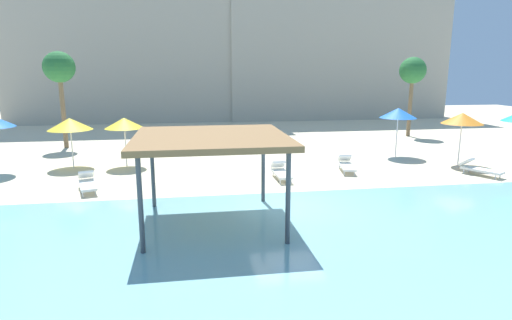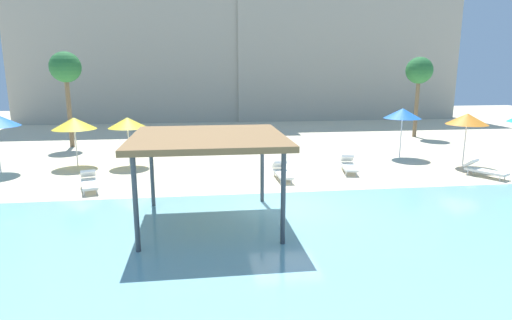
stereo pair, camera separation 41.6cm
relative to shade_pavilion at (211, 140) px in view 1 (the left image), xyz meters
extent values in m
plane|color=beige|center=(2.79, 1.48, -2.72)|extent=(80.00, 80.00, 0.00)
cube|color=#7AB7C1|center=(2.79, -3.77, -2.70)|extent=(44.00, 13.50, 0.04)
cylinder|color=#42474C|center=(-1.99, 1.99, -1.37)|extent=(0.14, 0.14, 2.70)
cylinder|color=#42474C|center=(1.99, 1.99, -1.37)|extent=(0.14, 0.14, 2.70)
cylinder|color=#42474C|center=(-1.99, -1.99, -1.37)|extent=(0.14, 0.14, 2.70)
cylinder|color=#42474C|center=(1.99, -1.99, -1.37)|extent=(0.14, 0.14, 2.70)
cube|color=olive|center=(0.00, 0.00, 0.07)|extent=(4.67, 4.67, 0.18)
cylinder|color=silver|center=(-6.55, 9.24, -1.76)|extent=(0.06, 0.06, 1.91)
cone|color=yellow|center=(-6.55, 9.24, -0.51)|extent=(2.15, 2.15, 0.59)
cylinder|color=silver|center=(10.92, 9.17, -1.61)|extent=(0.06, 0.06, 2.21)
cone|color=blue|center=(10.92, 9.17, -0.23)|extent=(2.03, 2.03, 0.56)
cylinder|color=silver|center=(13.12, 6.64, -1.64)|extent=(0.06, 0.06, 2.15)
cone|color=orange|center=(13.12, 6.64, -0.29)|extent=(2.04, 2.04, 0.56)
cylinder|color=silver|center=(-3.89, 8.98, -1.73)|extent=(0.06, 0.06, 1.97)
cone|color=yellow|center=(-3.89, 8.98, -0.48)|extent=(1.93, 1.93, 0.53)
cylinder|color=white|center=(3.65, 4.40, -2.61)|extent=(0.05, 0.05, 0.22)
cylinder|color=white|center=(3.17, 4.39, -2.61)|extent=(0.05, 0.05, 0.22)
cylinder|color=white|center=(3.61, 5.84, -2.61)|extent=(0.05, 0.05, 0.22)
cylinder|color=white|center=(3.14, 5.83, -2.61)|extent=(0.05, 0.05, 0.22)
cube|color=white|center=(3.39, 5.11, -2.45)|extent=(0.64, 1.81, 0.10)
cube|color=white|center=(3.37, 5.86, -2.17)|extent=(0.61, 0.52, 0.40)
cylinder|color=white|center=(13.35, 3.85, -2.61)|extent=(0.05, 0.05, 0.22)
cylinder|color=white|center=(12.92, 3.62, -2.61)|extent=(0.05, 0.05, 0.22)
cylinder|color=white|center=(12.66, 5.11, -2.61)|extent=(0.05, 0.05, 0.22)
cylinder|color=white|center=(12.23, 4.88, -2.61)|extent=(0.05, 0.05, 0.22)
cube|color=white|center=(12.79, 4.36, -2.45)|extent=(1.39, 1.87, 0.10)
cube|color=white|center=(12.43, 5.01, -2.17)|extent=(0.77, 0.73, 0.40)
cylinder|color=white|center=(6.92, 5.31, -2.61)|extent=(0.05, 0.05, 0.22)
cylinder|color=white|center=(6.45, 5.40, -2.61)|extent=(0.05, 0.05, 0.22)
cylinder|color=white|center=(7.20, 6.72, -2.61)|extent=(0.05, 0.05, 0.22)
cylinder|color=white|center=(6.73, 6.81, -2.61)|extent=(0.05, 0.05, 0.22)
cube|color=white|center=(6.83, 6.06, -2.45)|extent=(0.94, 1.88, 0.10)
cube|color=white|center=(6.97, 6.79, -2.17)|extent=(0.69, 0.62, 0.40)
cylinder|color=white|center=(-4.38, 3.87, -2.61)|extent=(0.05, 0.05, 0.22)
cylinder|color=white|center=(-4.84, 3.73, -2.61)|extent=(0.05, 0.05, 0.22)
cylinder|color=white|center=(-4.78, 5.25, -2.61)|extent=(0.05, 0.05, 0.22)
cylinder|color=white|center=(-5.24, 5.12, -2.61)|extent=(0.05, 0.05, 0.22)
cube|color=white|center=(-4.81, 4.49, -2.45)|extent=(1.08, 1.90, 0.10)
cube|color=white|center=(-5.02, 5.21, -2.17)|extent=(0.72, 0.65, 0.40)
cylinder|color=brown|center=(-8.44, 15.09, -0.38)|extent=(0.28, 0.28, 4.68)
sphere|color=#286B33|center=(-8.44, 15.09, 2.31)|extent=(1.90, 1.90, 1.90)
cylinder|color=brown|center=(15.49, 16.18, -0.48)|extent=(0.28, 0.28, 4.47)
sphere|color=#286B33|center=(15.49, 16.18, 2.10)|extent=(1.90, 1.90, 1.90)
cube|color=#B2A893|center=(-5.36, 31.58, 6.72)|extent=(23.26, 8.98, 18.89)
cube|color=#B2A893|center=(14.32, 31.64, 5.00)|extent=(21.86, 9.62, 15.44)
camera|label=1|loc=(-0.64, -12.90, 2.13)|focal=29.59mm
camera|label=2|loc=(-0.23, -12.96, 2.13)|focal=29.59mm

